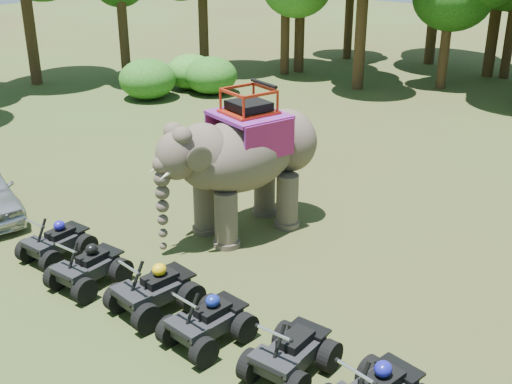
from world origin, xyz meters
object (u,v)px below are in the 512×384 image
elephant (246,160)px  atv_0 (56,237)px  atv_2 (154,284)px  atv_4 (291,346)px  atv_3 (207,315)px  atv_1 (88,262)px

elephant → atv_0: elephant is taller
atv_2 → atv_4: 3.61m
elephant → atv_3: elephant is taller
atv_0 → atv_4: size_ratio=0.95×
atv_0 → elephant: bearing=56.9°
atv_0 → atv_4: bearing=-1.5°
atv_1 → atv_3: bearing=-0.7°
atv_2 → atv_1: bearing=-165.9°
atv_1 → elephant: bearing=76.0°
atv_4 → atv_2: bearing=179.9°
elephant → atv_2: 4.75m
elephant → atv_4: elephant is taller
atv_3 → atv_1: bearing=-173.2°
atv_0 → atv_1: 1.73m
atv_4 → atv_3: bearing=-174.9°
atv_3 → atv_0: bearing=-177.1°
atv_1 → atv_4: size_ratio=0.97×
atv_0 → atv_2: atv_2 is taller
elephant → atv_3: size_ratio=2.80×
atv_3 → atv_4: size_ratio=0.99×
elephant → atv_1: (-0.93, -4.67, -1.40)m
atv_1 → atv_2: (2.00, 0.25, 0.05)m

